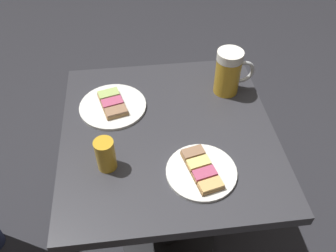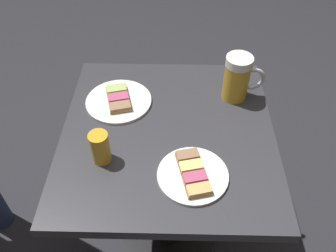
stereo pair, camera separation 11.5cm
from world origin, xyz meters
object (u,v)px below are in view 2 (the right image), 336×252
Objects in this scene: beer_glass_small at (100,147)px; plate_far at (119,100)px; beer_mug at (238,78)px; plate_near at (193,174)px.

plate_far is at bearing -4.18° from beer_glass_small.
beer_glass_small is (-0.30, 0.44, -0.03)m from beer_mug.
plate_near is 1.98× the size of beer_glass_small.
beer_mug is at bearing -55.29° from beer_glass_small.
plate_far is (0.32, 0.26, -0.00)m from plate_near.
plate_far is 0.26m from beer_glass_small.
plate_near is 0.40m from beer_mug.
plate_far is at bearing 38.64° from plate_near.
beer_mug is at bearing -84.21° from plate_far.
beer_glass_small reaches higher than plate_near.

